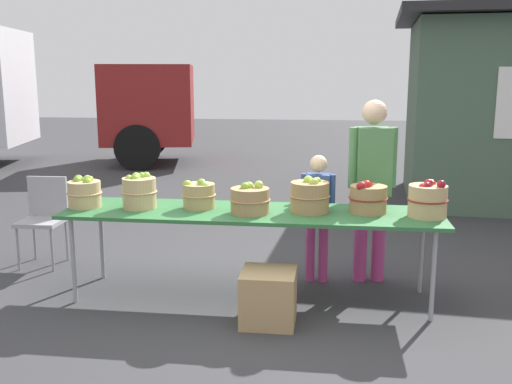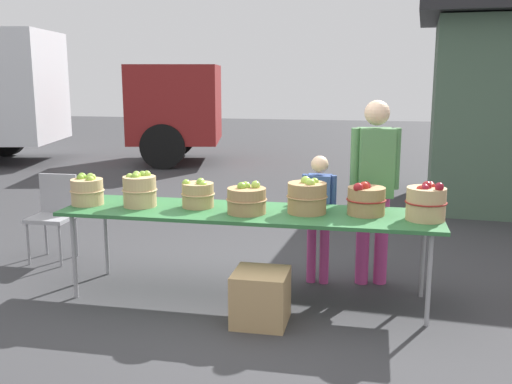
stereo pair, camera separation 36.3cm
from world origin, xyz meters
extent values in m
plane|color=#38383A|center=(0.00, 0.00, 0.00)|extent=(40.00, 40.00, 0.00)
cube|color=#2D6B38|center=(0.00, 0.00, 0.73)|extent=(3.10, 0.76, 0.03)
cylinder|color=#99999E|center=(-1.43, -0.30, 0.36)|extent=(0.04, 0.04, 0.72)
cylinder|color=#99999E|center=(1.43, -0.30, 0.36)|extent=(0.04, 0.04, 0.72)
cylinder|color=#99999E|center=(-1.43, 0.30, 0.36)|extent=(0.04, 0.04, 0.72)
cylinder|color=#99999E|center=(1.43, 0.30, 0.36)|extent=(0.04, 0.04, 0.72)
cylinder|color=tan|center=(-1.42, -0.03, 0.86)|extent=(0.27, 0.27, 0.22)
torus|color=tan|center=(-1.42, -0.03, 0.87)|extent=(0.29, 0.29, 0.01)
sphere|color=#9EC647|center=(-1.37, -0.02, 0.99)|extent=(0.06, 0.06, 0.06)
sphere|color=#7AA833|center=(-1.49, 0.03, 0.98)|extent=(0.08, 0.08, 0.08)
sphere|color=#7AA833|center=(-1.48, -0.03, 0.98)|extent=(0.06, 0.06, 0.06)
sphere|color=#8CB738|center=(-1.37, -0.06, 0.97)|extent=(0.07, 0.07, 0.07)
sphere|color=#9EC647|center=(-1.41, 0.03, 0.98)|extent=(0.07, 0.07, 0.07)
cylinder|color=tan|center=(-0.95, -0.01, 0.88)|extent=(0.28, 0.28, 0.26)
torus|color=tan|center=(-0.95, -0.01, 0.89)|extent=(0.30, 0.30, 0.01)
sphere|color=#7AA833|center=(-0.94, 0.04, 1.01)|extent=(0.07, 0.07, 0.07)
sphere|color=#7AA833|center=(-0.97, -0.04, 1.00)|extent=(0.08, 0.08, 0.08)
sphere|color=#9EC647|center=(-0.97, -0.02, 1.02)|extent=(0.07, 0.07, 0.07)
sphere|color=#9EC647|center=(-1.02, -0.04, 1.00)|extent=(0.07, 0.07, 0.07)
sphere|color=#8CB738|center=(-0.90, 0.06, 1.01)|extent=(0.07, 0.07, 0.07)
sphere|color=#9EC647|center=(-0.97, 0.01, 0.99)|extent=(0.07, 0.07, 0.07)
cylinder|color=tan|center=(-0.45, 0.06, 0.85)|extent=(0.27, 0.27, 0.21)
torus|color=tan|center=(-0.45, 0.06, 0.86)|extent=(0.29, 0.29, 0.01)
sphere|color=#7AA833|center=(-0.44, 0.09, 0.96)|extent=(0.08, 0.08, 0.08)
sphere|color=#7AA833|center=(-0.42, 0.03, 0.97)|extent=(0.07, 0.07, 0.07)
sphere|color=#8CB738|center=(-0.39, 0.01, 0.95)|extent=(0.08, 0.08, 0.08)
sphere|color=#8CB738|center=(-0.54, 0.03, 0.95)|extent=(0.07, 0.07, 0.07)
cylinder|color=#A87F51|center=(0.00, -0.08, 0.85)|extent=(0.31, 0.31, 0.21)
torus|color=#A87F51|center=(0.00, -0.08, 0.86)|extent=(0.33, 0.33, 0.01)
sphere|color=#7AA833|center=(-0.03, -0.05, 0.97)|extent=(0.07, 0.07, 0.07)
sphere|color=#7AA833|center=(-0.04, -0.09, 0.97)|extent=(0.07, 0.07, 0.07)
sphere|color=#9EC647|center=(0.07, -0.04, 0.98)|extent=(0.07, 0.07, 0.07)
sphere|color=#8CB738|center=(-0.01, -0.05, 0.97)|extent=(0.08, 0.08, 0.08)
cylinder|color=#A87F51|center=(0.48, 0.03, 0.87)|extent=(0.31, 0.31, 0.25)
torus|color=#A87F51|center=(0.48, 0.03, 0.89)|extent=(0.33, 0.33, 0.01)
sphere|color=#8CB738|center=(0.48, 0.02, 0.99)|extent=(0.07, 0.07, 0.07)
sphere|color=#8CB738|center=(0.53, 0.06, 1.00)|extent=(0.07, 0.07, 0.07)
sphere|color=#9EC647|center=(0.46, 0.05, 1.01)|extent=(0.08, 0.08, 0.08)
sphere|color=#9EC647|center=(0.51, -0.03, 1.01)|extent=(0.07, 0.07, 0.07)
cylinder|color=#A87F51|center=(0.95, 0.07, 0.86)|extent=(0.30, 0.30, 0.22)
torus|color=maroon|center=(0.95, 0.07, 0.87)|extent=(0.32, 0.32, 0.01)
sphere|color=maroon|center=(0.88, -0.03, 0.98)|extent=(0.08, 0.08, 0.08)
sphere|color=#B22319|center=(0.93, 0.03, 0.98)|extent=(0.08, 0.08, 0.08)
sphere|color=maroon|center=(0.94, 0.06, 0.97)|extent=(0.08, 0.08, 0.08)
sphere|color=maroon|center=(0.94, 0.07, 0.98)|extent=(0.07, 0.07, 0.07)
sphere|color=maroon|center=(0.94, 0.10, 0.97)|extent=(0.08, 0.08, 0.08)
cylinder|color=tan|center=(1.40, -0.02, 0.88)|extent=(0.30, 0.30, 0.25)
torus|color=maroon|center=(1.40, -0.02, 0.89)|extent=(0.32, 0.32, 0.01)
sphere|color=maroon|center=(1.43, 0.07, 1.00)|extent=(0.07, 0.07, 0.07)
sphere|color=maroon|center=(1.40, -0.02, 1.02)|extent=(0.08, 0.08, 0.08)
sphere|color=maroon|center=(1.38, -0.07, 1.00)|extent=(0.07, 0.07, 0.07)
sphere|color=maroon|center=(1.48, -0.09, 1.02)|extent=(0.07, 0.07, 0.07)
sphere|color=#B22319|center=(1.35, -0.07, 0.99)|extent=(0.07, 0.07, 0.07)
sphere|color=#B22319|center=(1.44, 0.04, 1.00)|extent=(0.07, 0.07, 0.07)
cylinder|color=#CC3F8C|center=(1.09, 0.57, 0.40)|extent=(0.12, 0.12, 0.80)
cylinder|color=#CC3F8C|center=(0.92, 0.54, 0.40)|extent=(0.12, 0.12, 0.80)
cube|color=#4C7F4C|center=(1.01, 0.56, 1.10)|extent=(0.34, 0.28, 0.60)
sphere|color=beige|center=(1.01, 0.56, 1.53)|extent=(0.22, 0.22, 0.22)
cylinder|color=#4C7F4C|center=(1.18, 0.59, 1.13)|extent=(0.08, 0.08, 0.53)
cylinder|color=#4C7F4C|center=(0.84, 0.52, 1.13)|extent=(0.08, 0.08, 0.53)
cylinder|color=#CC3F8C|center=(0.59, 0.47, 0.28)|extent=(0.08, 0.08, 0.57)
cylinder|color=#CC3F8C|center=(0.47, 0.48, 0.28)|extent=(0.08, 0.08, 0.57)
cube|color=#334C8C|center=(0.53, 0.47, 0.78)|extent=(0.22, 0.17, 0.42)
sphere|color=beige|center=(0.53, 0.47, 1.08)|extent=(0.15, 0.15, 0.15)
cylinder|color=#334C8C|center=(0.66, 0.47, 0.80)|extent=(0.06, 0.06, 0.38)
cylinder|color=#334C8C|center=(0.41, 0.48, 0.80)|extent=(0.06, 0.06, 0.38)
cube|color=maroon|center=(-3.18, 7.40, 1.25)|extent=(2.19, 2.42, 1.60)
cube|color=black|center=(-2.35, 7.58, 1.57)|extent=(0.39, 1.74, 0.80)
cylinder|color=black|center=(-3.53, 8.30, 0.45)|extent=(0.94, 0.46, 0.90)
cylinder|color=black|center=(-3.15, 6.44, 0.45)|extent=(0.94, 0.46, 0.90)
cube|color=#99999E|center=(-2.15, 0.59, 0.44)|extent=(0.41, 0.41, 0.04)
cube|color=#99999E|center=(-2.16, 0.77, 0.66)|extent=(0.40, 0.04, 0.40)
cylinder|color=gray|center=(-2.32, 0.41, 0.21)|extent=(0.02, 0.02, 0.42)
cylinder|color=gray|center=(-1.98, 0.42, 0.21)|extent=(0.02, 0.02, 0.42)
cylinder|color=gray|center=(-2.33, 0.75, 0.21)|extent=(0.02, 0.02, 0.42)
cylinder|color=gray|center=(-1.99, 0.76, 0.21)|extent=(0.02, 0.02, 0.42)
cube|color=tan|center=(0.20, -0.49, 0.20)|extent=(0.41, 0.41, 0.41)
camera|label=1|loc=(0.64, -4.66, 1.85)|focal=41.18mm
camera|label=2|loc=(1.00, -4.60, 1.85)|focal=41.18mm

